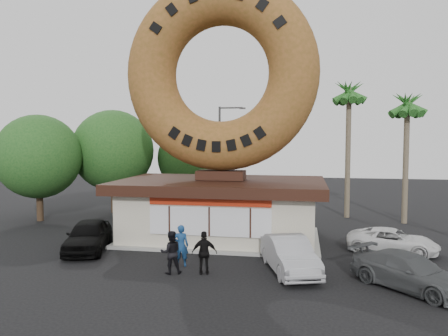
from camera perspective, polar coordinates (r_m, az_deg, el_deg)
ground at (r=18.85m, az=-3.86°, el=-13.31°), size 90.00×90.00×0.00m
donut_shop at (r=24.15m, az=-0.39°, el=-5.15°), size 11.20×7.20×3.80m
giant_donut at (r=24.10m, az=-0.39°, el=12.22°), size 10.50×2.68×10.50m
tree_west at (r=33.49m, az=-14.28°, el=2.23°), size 6.00×6.00×7.65m
tree_mid at (r=33.56m, az=-4.25°, el=1.28°), size 5.20×5.20×6.63m
tree_far at (r=31.69m, az=-23.07°, el=1.37°), size 5.60×5.60×7.14m
palm_near at (r=31.72m, az=16.02°, el=8.92°), size 2.60×2.60×9.75m
palm_far at (r=30.72m, az=22.83°, el=7.19°), size 2.60×2.60×8.75m
street_lamp at (r=34.05m, az=-0.34°, el=2.11°), size 2.11×0.20×8.00m
person_left at (r=19.39m, az=-5.64°, el=-10.04°), size 0.72×0.52×1.82m
person_center at (r=18.41m, az=-6.95°, el=-10.87°), size 1.06×0.96×1.78m
person_right at (r=18.21m, az=-2.57°, el=-11.01°), size 1.11×0.62×1.78m
car_black at (r=22.83m, az=-17.32°, el=-8.43°), size 2.89×4.80×1.53m
car_silver at (r=18.72m, az=8.54°, el=-11.13°), size 2.83×4.70×1.46m
car_grey at (r=17.92m, az=23.07°, el=-12.37°), size 4.48×4.49×1.31m
car_white at (r=23.01m, az=21.17°, el=-8.87°), size 4.60×3.01×1.18m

